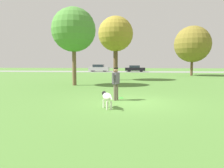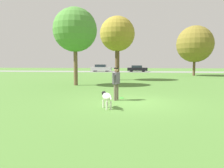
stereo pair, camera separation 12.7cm
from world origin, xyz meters
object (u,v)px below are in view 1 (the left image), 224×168
(dog, at_px, (107,97))
(tree_far_right, at_px, (192,44))
(tree_mid_center, at_px, (116,34))
(parked_car_silver, at_px, (99,68))
(frisbee, at_px, (121,98))
(parked_car_black, at_px, (135,69))
(person, at_px, (116,81))
(tree_near_left, at_px, (74,30))

(dog, bearing_deg, tree_far_right, -47.41)
(tree_mid_center, height_order, parked_car_silver, tree_mid_center)
(frisbee, relative_size, tree_far_right, 0.03)
(parked_car_silver, height_order, parked_car_black, parked_car_silver)
(parked_car_silver, relative_size, parked_car_black, 1.04)
(tree_mid_center, bearing_deg, dog, -86.44)
(tree_far_right, bearing_deg, parked_car_silver, 141.73)
(tree_mid_center, height_order, tree_far_right, tree_far_right)
(person, bearing_deg, frisbee, 4.76)
(person, bearing_deg, tree_near_left, 54.18)
(frisbee, relative_size, parked_car_black, 0.06)
(person, distance_m, frisbee, 1.16)
(tree_far_right, relative_size, parked_car_silver, 1.70)
(tree_far_right, relative_size, parked_car_black, 1.77)
(tree_far_right, height_order, parked_car_silver, tree_far_right)
(parked_car_silver, bearing_deg, dog, -79.53)
(frisbee, bearing_deg, person, -108.74)
(tree_near_left, xyz_separation_m, parked_car_black, (4.94, 25.79, -3.78))
(tree_mid_center, bearing_deg, frisbee, -83.60)
(frisbee, distance_m, parked_car_black, 31.79)
(person, xyz_separation_m, tree_far_right, (8.87, 20.99, 3.42))
(tree_near_left, distance_m, parked_car_silver, 26.65)
(tree_far_right, distance_m, parked_car_silver, 19.61)
(dog, xyz_separation_m, tree_near_left, (-3.74, 8.58, 3.96))
(dog, xyz_separation_m, parked_car_black, (1.20, 34.37, 0.17))
(tree_mid_center, relative_size, tree_near_left, 1.07)
(dog, distance_m, frisbee, 2.67)
(frisbee, height_order, tree_mid_center, tree_mid_center)
(parked_car_silver, distance_m, parked_car_black, 7.28)
(dog, xyz_separation_m, tree_mid_center, (-0.89, 14.29, 4.30))
(tree_near_left, relative_size, tree_far_right, 0.90)
(tree_mid_center, height_order, tree_near_left, tree_mid_center)
(tree_mid_center, distance_m, tree_far_right, 13.19)
(person, distance_m, tree_near_left, 8.47)
(tree_far_right, bearing_deg, parked_car_black, 124.52)
(person, height_order, tree_mid_center, tree_mid_center)
(tree_near_left, bearing_deg, dog, -66.44)
(tree_near_left, bearing_deg, tree_far_right, 48.26)
(tree_near_left, distance_m, tree_far_right, 19.24)
(tree_far_right, xyz_separation_m, parked_car_silver, (-15.13, 11.93, -3.67))
(tree_far_right, bearing_deg, person, -112.90)
(tree_far_right, xyz_separation_m, parked_car_black, (-7.86, 11.44, -3.72))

